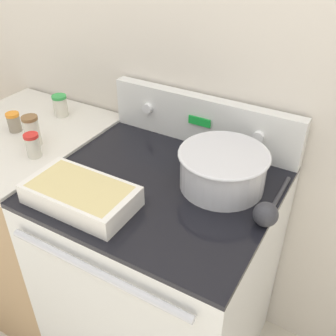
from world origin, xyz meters
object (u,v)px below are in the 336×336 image
object	(u,v)px
casserole_dish	(81,194)
spice_jar_brown_cap	(32,131)
spice_jar_green_cap	(60,105)
spice_jar_red_cap	(33,145)
spice_jar_orange_cap	(14,122)
ladle	(267,213)
mixing_bowl	(223,167)

from	to	relation	value
casserole_dish	spice_jar_brown_cap	distance (m)	0.43
spice_jar_brown_cap	spice_jar_green_cap	bearing A→B (deg)	108.79
spice_jar_green_cap	spice_jar_red_cap	bearing A→B (deg)	-64.03
casserole_dish	spice_jar_brown_cap	world-z (taller)	spice_jar_brown_cap
casserole_dish	spice_jar_orange_cap	distance (m)	0.57
ladle	spice_jar_orange_cap	world-z (taller)	spice_jar_orange_cap
ladle	spice_jar_green_cap	size ratio (longest dim) A/B	3.15
ladle	spice_jar_brown_cap	bearing A→B (deg)	-178.04
spice_jar_orange_cap	mixing_bowl	bearing A→B (deg)	5.95
ladle	mixing_bowl	bearing A→B (deg)	152.15
spice_jar_brown_cap	spice_jar_green_cap	world-z (taller)	spice_jar_brown_cap
spice_jar_green_cap	spice_jar_orange_cap	size ratio (longest dim) A/B	1.18
mixing_bowl	spice_jar_brown_cap	bearing A→B (deg)	-169.89
ladle	spice_jar_red_cap	distance (m)	0.85
ladle	spice_jar_red_cap	xyz separation A→B (m)	(-0.85, -0.09, 0.02)
casserole_dish	ladle	bearing A→B (deg)	21.65
casserole_dish	spice_jar_red_cap	size ratio (longest dim) A/B	3.80
casserole_dish	spice_jar_brown_cap	bearing A→B (deg)	155.20
casserole_dish	ladle	world-z (taller)	ladle
mixing_bowl	casserole_dish	bearing A→B (deg)	-137.97
spice_jar_orange_cap	spice_jar_red_cap	bearing A→B (deg)	-25.47
spice_jar_orange_cap	ladle	bearing A→B (deg)	-0.40
ladle	spice_jar_green_cap	world-z (taller)	spice_jar_green_cap
spice_jar_red_cap	spice_jar_brown_cap	bearing A→B (deg)	136.37
ladle	spice_jar_green_cap	bearing A→B (deg)	168.24
mixing_bowl	ladle	distance (m)	0.21
ladle	spice_jar_brown_cap	xyz separation A→B (m)	(-0.91, -0.03, 0.04)
mixing_bowl	ladle	world-z (taller)	mixing_bowl
mixing_bowl	spice_jar_orange_cap	distance (m)	0.88
mixing_bowl	ladle	bearing A→B (deg)	-27.85
casserole_dish	spice_jar_green_cap	xyz separation A→B (m)	(-0.47, 0.42, 0.02)
mixing_bowl	spice_jar_green_cap	world-z (taller)	mixing_bowl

